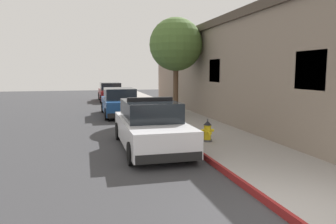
# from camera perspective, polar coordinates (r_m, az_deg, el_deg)

# --- Properties ---
(ground_plane) EXTENTS (31.30, 60.00, 0.20)m
(ground_plane) POSITION_cam_1_polar(r_m,az_deg,el_deg) (14.71, -19.26, -3.48)
(ground_plane) COLOR #353538
(sidewalk_pavement) EXTENTS (2.79, 60.00, 0.16)m
(sidewalk_pavement) POSITION_cam_1_polar(r_m,az_deg,el_deg) (15.36, 3.61, -1.97)
(sidewalk_pavement) COLOR gray
(sidewalk_pavement) RESTS_ON ground
(curb_painted_edge) EXTENTS (0.08, 60.00, 0.16)m
(curb_painted_edge) POSITION_cam_1_polar(r_m,az_deg,el_deg) (14.98, -1.62, -2.19)
(curb_painted_edge) COLOR maroon
(curb_painted_edge) RESTS_ON ground
(storefront_building) EXTENTS (7.10, 24.82, 5.00)m
(storefront_building) POSITION_cam_1_polar(r_m,az_deg,el_deg) (17.53, 18.65, 6.76)
(storefront_building) COLOR gray
(storefront_building) RESTS_ON ground
(police_cruiser) EXTENTS (1.94, 4.84, 1.68)m
(police_cruiser) POSITION_cam_1_polar(r_m,az_deg,el_deg) (10.56, -3.11, -2.50)
(police_cruiser) COLOR white
(police_cruiser) RESTS_ON ground
(parked_car_silver_ahead) EXTENTS (1.94, 4.84, 1.56)m
(parked_car_silver_ahead) POSITION_cam_1_polar(r_m,az_deg,el_deg) (18.74, -8.49, 1.65)
(parked_car_silver_ahead) COLOR navy
(parked_car_silver_ahead) RESTS_ON ground
(parked_car_dark_far) EXTENTS (1.94, 4.84, 1.56)m
(parked_car_dark_far) POSITION_cam_1_polar(r_m,az_deg,el_deg) (28.25, -10.10, 3.45)
(parked_car_dark_far) COLOR maroon
(parked_car_dark_far) RESTS_ON ground
(fire_hydrant) EXTENTS (0.44, 0.40, 0.76)m
(fire_hydrant) POSITION_cam_1_polar(r_m,az_deg,el_deg) (11.01, 6.97, -3.37)
(fire_hydrant) COLOR #4C4C51
(fire_hydrant) RESTS_ON sidewalk_pavement
(street_tree) EXTENTS (2.82, 2.82, 5.19)m
(street_tree) POSITION_cam_1_polar(r_m,az_deg,el_deg) (17.57, 1.39, 11.75)
(street_tree) COLOR brown
(street_tree) RESTS_ON sidewalk_pavement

